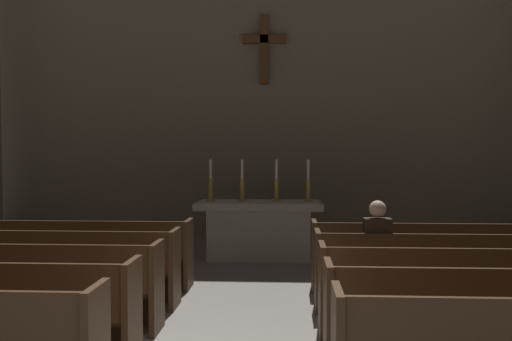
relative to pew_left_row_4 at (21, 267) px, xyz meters
The scene contains 12 objects.
pew_left_row_4 is the anchor object (origin of this frame).
pew_left_row_5 0.97m from the pew_left_row_4, 90.00° to the left, with size 3.86×0.50×0.95m.
pew_right_row_3 5.61m from the pew_left_row_4, ahead, with size 3.86×0.50×0.95m.
pew_right_row_4 5.52m from the pew_left_row_4, ahead, with size 3.86×0.50×0.95m.
pew_right_row_5 5.61m from the pew_left_row_4, ahead, with size 3.86×0.50×0.95m.
altar 4.24m from the pew_left_row_4, 49.35° to the left, with size 2.20×0.90×1.01m.
candlestick_outer_left 3.82m from the pew_left_row_4, 59.27° to the left, with size 0.16×0.16×0.73m.
candlestick_inner_left 4.12m from the pew_left_row_4, 52.57° to the left, with size 0.16×0.16×0.73m.
candlestick_inner_right 4.51m from the pew_left_row_4, 46.41° to the left, with size 0.16×0.16×0.73m.
candlestick_outer_right 4.90m from the pew_left_row_4, 41.68° to the left, with size 0.16×0.16×0.73m.
apse_with_cross 6.89m from the pew_left_row_4, 63.22° to the left, with size 12.46×0.42×7.23m.
lone_worshipper 4.33m from the pew_left_row_4, ahead, with size 0.32×0.43×1.32m.
Camera 1 is at (0.52, -4.13, 1.93)m, focal length 41.35 mm.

